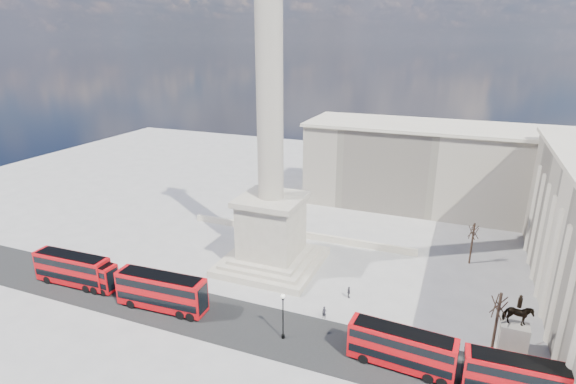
% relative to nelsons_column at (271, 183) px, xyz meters
% --- Properties ---
extents(ground, '(180.00, 180.00, 0.00)m').
position_rel_nelsons_column_xyz_m(ground, '(0.00, -5.00, -12.92)').
color(ground, '#9C9894').
rests_on(ground, ground).
extents(asphalt_road, '(120.00, 9.00, 0.01)m').
position_rel_nelsons_column_xyz_m(asphalt_road, '(5.00, -15.00, -12.91)').
color(asphalt_road, '#252525').
rests_on(asphalt_road, ground).
extents(nelsons_column, '(14.00, 14.00, 49.85)m').
position_rel_nelsons_column_xyz_m(nelsons_column, '(0.00, 0.00, 0.00)').
color(nelsons_column, '#B0A692').
rests_on(nelsons_column, ground).
extents(balustrade_wall, '(40.00, 0.60, 1.10)m').
position_rel_nelsons_column_xyz_m(balustrade_wall, '(0.00, 11.00, -12.37)').
color(balustrade_wall, beige).
rests_on(balustrade_wall, ground).
extents(building_northeast, '(51.00, 17.00, 16.60)m').
position_rel_nelsons_column_xyz_m(building_northeast, '(20.00, 35.00, -4.59)').
color(building_northeast, '#C2B59F').
rests_on(building_northeast, ground).
extents(red_bus_a, '(11.23, 2.94, 4.52)m').
position_rel_nelsons_column_xyz_m(red_bus_a, '(-22.89, -15.39, -10.54)').
color(red_bus_a, red).
rests_on(red_bus_a, ground).
extents(red_bus_b, '(11.79, 3.26, 4.73)m').
position_rel_nelsons_column_xyz_m(red_bus_b, '(-7.89, -15.81, -10.43)').
color(red_bus_b, red).
rests_on(red_bus_b, ground).
extents(red_bus_c, '(10.89, 3.21, 4.36)m').
position_rel_nelsons_column_xyz_m(red_bus_c, '(21.33, -15.47, -10.63)').
color(red_bus_c, red).
rests_on(red_bus_c, ground).
extents(red_bus_d, '(10.62, 2.91, 4.27)m').
position_rel_nelsons_column_xyz_m(red_bus_d, '(32.50, -15.81, -10.68)').
color(red_bus_d, red).
rests_on(red_bus_d, ground).
extents(red_bus_e, '(9.86, 2.73, 3.96)m').
position_rel_nelsons_column_xyz_m(red_bus_e, '(-20.92, -15.09, -10.84)').
color(red_bus_e, red).
rests_on(red_bus_e, ground).
extents(victorian_lamp, '(0.49, 0.49, 5.69)m').
position_rel_nelsons_column_xyz_m(victorian_lamp, '(8.30, -15.65, -9.57)').
color(victorian_lamp, black).
rests_on(victorian_lamp, ground).
extents(equestrian_statue, '(3.49, 2.62, 7.40)m').
position_rel_nelsons_column_xyz_m(equestrian_statue, '(31.99, -9.30, -10.39)').
color(equestrian_statue, beige).
rests_on(equestrian_statue, ground).
extents(bare_tree_near, '(1.79, 1.79, 7.83)m').
position_rel_nelsons_column_xyz_m(bare_tree_near, '(30.10, -9.76, -6.75)').
color(bare_tree_near, '#332319').
rests_on(bare_tree_near, ground).
extents(bare_tree_mid, '(1.94, 1.94, 7.34)m').
position_rel_nelsons_column_xyz_m(bare_tree_mid, '(38.92, 4.19, -7.13)').
color(bare_tree_mid, '#332319').
rests_on(bare_tree_mid, ground).
extents(bare_tree_far, '(1.68, 1.68, 6.87)m').
position_rel_nelsons_column_xyz_m(bare_tree_far, '(27.56, 11.54, -7.51)').
color(bare_tree_far, '#332319').
rests_on(bare_tree_far, ground).
extents(pedestrian_walking, '(0.61, 0.43, 1.58)m').
position_rel_nelsons_column_xyz_m(pedestrian_walking, '(11.44, -10.23, -12.13)').
color(pedestrian_walking, '#25242A').
rests_on(pedestrian_walking, ground).
extents(pedestrian_standing, '(0.86, 0.69, 1.72)m').
position_rel_nelsons_column_xyz_m(pedestrian_standing, '(17.16, -11.50, -12.06)').
color(pedestrian_standing, '#25242A').
rests_on(pedestrian_standing, ground).
extents(pedestrian_crossing, '(0.80, 1.02, 1.62)m').
position_rel_nelsons_column_xyz_m(pedestrian_crossing, '(13.04, -4.65, -12.11)').
color(pedestrian_crossing, '#25242A').
rests_on(pedestrian_crossing, ground).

